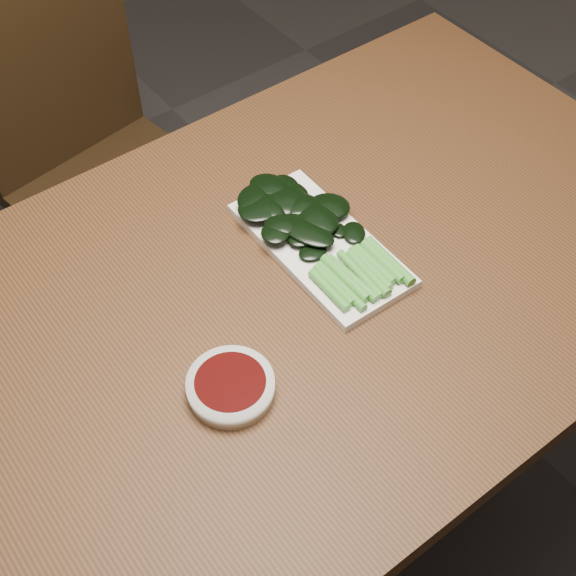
{
  "coord_description": "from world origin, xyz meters",
  "views": [
    {
      "loc": [
        -0.43,
        -0.59,
        1.65
      ],
      "look_at": [
        0.01,
        -0.01,
        0.76
      ],
      "focal_mm": 50.0,
      "sensor_mm": 36.0,
      "label": 1
    }
  ],
  "objects_px": {
    "table": "(277,323)",
    "chair_far": "(99,162)",
    "serving_plate": "(321,245)",
    "gai_lan": "(307,223)",
    "sauce_bowl": "(231,387)"
  },
  "relations": [
    {
      "from": "chair_far",
      "to": "table",
      "type": "bearing_deg",
      "value": -101.96
    },
    {
      "from": "sauce_bowl",
      "to": "serving_plate",
      "type": "relative_size",
      "value": 0.39
    },
    {
      "from": "sauce_bowl",
      "to": "gai_lan",
      "type": "bearing_deg",
      "value": 32.82
    },
    {
      "from": "table",
      "to": "gai_lan",
      "type": "xyz_separation_m",
      "value": [
        0.11,
        0.07,
        0.1
      ]
    },
    {
      "from": "chair_far",
      "to": "gai_lan",
      "type": "relative_size",
      "value": 2.8
    },
    {
      "from": "sauce_bowl",
      "to": "table",
      "type": "bearing_deg",
      "value": 33.67
    },
    {
      "from": "table",
      "to": "chair_far",
      "type": "relative_size",
      "value": 1.57
    },
    {
      "from": "chair_far",
      "to": "gai_lan",
      "type": "xyz_separation_m",
      "value": [
        0.07,
        -0.64,
        0.29
      ]
    },
    {
      "from": "serving_plate",
      "to": "sauce_bowl",
      "type": "bearing_deg",
      "value": -152.89
    },
    {
      "from": "serving_plate",
      "to": "gai_lan",
      "type": "distance_m",
      "value": 0.04
    },
    {
      "from": "chair_far",
      "to": "serving_plate",
      "type": "xyz_separation_m",
      "value": [
        0.07,
        -0.67,
        0.27
      ]
    },
    {
      "from": "serving_plate",
      "to": "gai_lan",
      "type": "bearing_deg",
      "value": 90.85
    },
    {
      "from": "serving_plate",
      "to": "gai_lan",
      "type": "relative_size",
      "value": 0.94
    },
    {
      "from": "gai_lan",
      "to": "sauce_bowl",
      "type": "bearing_deg",
      "value": -147.18
    },
    {
      "from": "chair_far",
      "to": "gai_lan",
      "type": "height_order",
      "value": "chair_far"
    }
  ]
}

